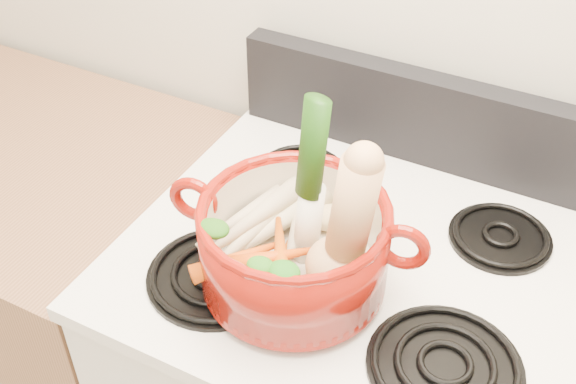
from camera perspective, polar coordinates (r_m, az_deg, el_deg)
The scene contains 21 objects.
cooktop at distance 1.22m, azimuth 6.01°, elevation -5.43°, with size 0.78×0.67×0.03m, color silver.
control_backsplash at distance 1.38m, azimuth 11.17°, elevation 5.61°, with size 0.76×0.05×0.18m, color black.
burner_front_left at distance 1.17m, azimuth -5.70°, elevation -6.48°, with size 0.22×0.22×0.02m, color black.
burner_front_right at distance 1.07m, azimuth 12.30°, elevation -13.17°, with size 0.22×0.22×0.02m, color black.
burner_back_left at distance 1.36m, azimuth 1.00°, elevation 1.61°, with size 0.17×0.17×0.02m, color black.
burner_back_right at distance 1.28m, azimuth 16.44°, elevation -3.33°, with size 0.17×0.17×0.02m, color black.
dutch_oven at distance 1.09m, azimuth 0.49°, elevation -4.27°, with size 0.29×0.29×0.14m, color maroon.
pot_handle_left at distance 1.11m, azimuth -7.47°, elevation -0.55°, with size 0.08×0.08×0.02m, color maroon.
pot_handle_right at distance 1.03m, azimuth 9.08°, elevation -4.32°, with size 0.08×0.08×0.02m, color maroon.
squash at distance 1.00m, azimuth 4.58°, elevation -2.85°, with size 0.10×0.10×0.25m, color tan, non-canonical shape.
leek at distance 1.05m, azimuth 1.71°, elevation 0.82°, with size 0.04×0.04×0.29m, color white.
ginger at distance 1.17m, azimuth 3.45°, elevation -2.09°, with size 0.07×0.05×0.04m, color tan.
parsnip_0 at distance 1.15m, azimuth -1.25°, elevation -2.67°, with size 0.05×0.05×0.25m, color beige.
parsnip_1 at distance 1.13m, azimuth -3.30°, elevation -3.37°, with size 0.04×0.04×0.20m, color beige.
parsnip_2 at distance 1.14m, azimuth 0.89°, elevation -2.33°, with size 0.04×0.04×0.19m, color beige.
parsnip_3 at distance 1.15m, azimuth -3.82°, elevation -2.01°, with size 0.04×0.04×0.17m, color beige.
parsnip_4 at distance 1.14m, azimuth -2.20°, elevation -1.66°, with size 0.05×0.05×0.24m, color beige.
carrot_0 at distance 1.08m, azimuth -0.92°, elevation -6.75°, with size 0.03×0.03×0.15m, color #BD4E09.
carrot_1 at distance 1.09m, azimuth -4.01°, elevation -5.39°, with size 0.03×0.03×0.15m, color #DA5B0A.
carrot_2 at distance 1.08m, azimuth -0.55°, elevation -5.69°, with size 0.03×0.03×0.18m, color #C25A09.
carrot_3 at distance 1.08m, azimuth -1.62°, elevation -5.37°, with size 0.03×0.03×0.15m, color #D65D0A.
Camera 1 is at (0.28, 0.58, 1.80)m, focal length 45.00 mm.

